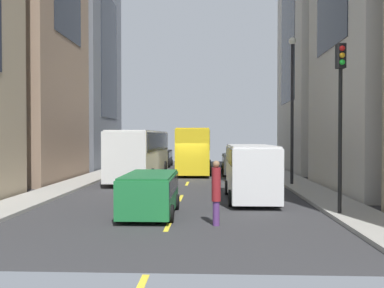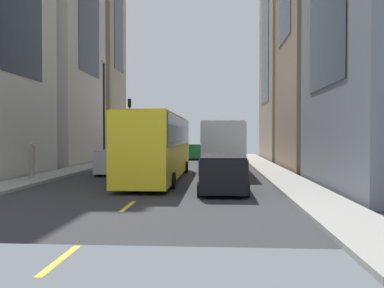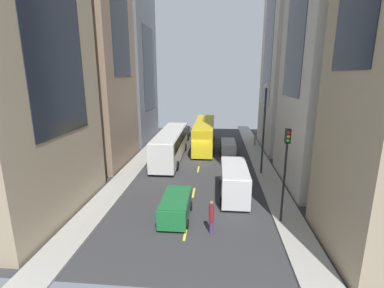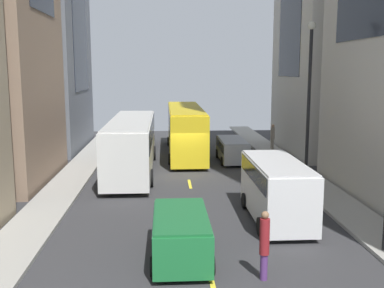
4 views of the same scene
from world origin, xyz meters
name	(u,v)px [view 2 (image 2 of 4)]	position (x,y,z in m)	size (l,w,h in m)	color
ground_plane	(174,170)	(0.00, 0.00, 0.00)	(39.77, 39.77, 0.00)	#333335
sidewalk_west	(270,169)	(-6.85, 0.00, 0.07)	(2.06, 44.00, 0.15)	#9E9B93
sidewalk_east	(82,168)	(6.85, 0.00, 0.07)	(2.06, 44.00, 0.15)	#9E9B93
lane_stripe_0	(192,155)	(0.00, -21.00, 0.01)	(0.16, 2.00, 0.01)	yellow
lane_stripe_1	(189,158)	(0.00, -15.00, 0.01)	(0.16, 2.00, 0.01)	yellow
lane_stripe_2	(184,162)	(0.00, -9.00, 0.01)	(0.16, 2.00, 0.01)	yellow
lane_stripe_3	(178,166)	(0.00, -3.00, 0.01)	(0.16, 2.00, 0.01)	yellow
lane_stripe_4	(169,174)	(0.00, 3.00, 0.01)	(0.16, 2.00, 0.01)	yellow
lane_stripe_5	(155,185)	(0.00, 9.00, 0.01)	(0.16, 2.00, 0.01)	yellow
lane_stripe_6	(128,206)	(0.00, 15.00, 0.01)	(0.16, 2.00, 0.01)	yellow
lane_stripe_7	(60,260)	(0.00, 21.00, 0.01)	(0.16, 2.00, 0.01)	yellow
building_west_0	(310,33)	(-12.68, -13.54, 13.11)	(9.28, 11.37, 26.23)	tan
city_bus_white	(222,142)	(-3.45, 0.33, 2.01)	(2.80, 12.29, 3.35)	silver
streetcar_yellow	(159,142)	(0.19, 6.32, 2.12)	(2.70, 12.69, 3.59)	yellow
delivery_van_white	(151,146)	(3.32, -9.47, 1.51)	(2.25, 5.75, 2.58)	white
car_silver_0	(117,159)	(3.34, 3.31, 0.93)	(1.93, 4.67, 1.58)	#B7BABF
car_green_1	(196,150)	(-0.88, -13.32, 0.94)	(2.02, 4.05, 1.59)	#1E7238
car_black_2	(223,171)	(-3.35, 11.41, 0.95)	(2.09, 4.07, 1.61)	black
pedestrian_walking_far	(174,147)	(1.60, -15.03, 1.18)	(0.30, 0.30, 2.18)	#593372
pedestrian_waiting_curb	(32,158)	(7.14, 7.26, 1.23)	(0.33, 0.33, 1.99)	gray
traffic_light_near_corner	(130,117)	(6.22, -13.35, 4.47)	(0.32, 0.44, 6.26)	black
streetlamp_near	(104,101)	(6.32, -4.02, 5.36)	(0.44, 0.44, 8.73)	black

